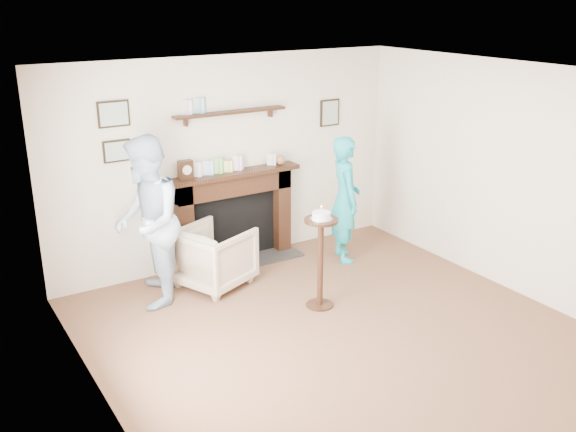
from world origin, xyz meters
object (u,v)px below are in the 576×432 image
object	(u,v)px
man	(153,301)
woman	(343,258)
armchair	(215,284)
pedestal_table	(321,245)

from	to	relation	value
man	woman	world-z (taller)	man
armchair	woman	bearing A→B (deg)	-117.99
pedestal_table	armchair	bearing A→B (deg)	124.03
armchair	woman	distance (m)	1.71
man	pedestal_table	world-z (taller)	pedestal_table
woman	pedestal_table	world-z (taller)	pedestal_table
man	pedestal_table	bearing A→B (deg)	76.07
armchair	woman	world-z (taller)	woman
woman	pedestal_table	bearing A→B (deg)	152.89
armchair	man	distance (m)	0.75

